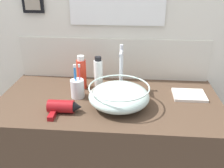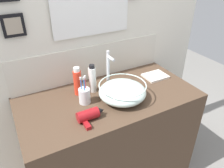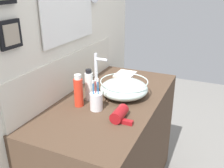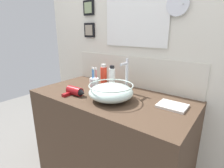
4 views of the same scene
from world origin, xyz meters
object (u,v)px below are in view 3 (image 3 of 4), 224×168
(faucet, at_px, (97,71))
(hair_drier, at_px, (121,113))
(toothbrush_cup, at_px, (96,101))
(hand_towel, at_px, (125,74))
(spray_bottle, at_px, (89,86))
(glass_bowl_sink, at_px, (124,88))
(soap_dispenser, at_px, (78,91))

(faucet, distance_m, hair_drier, 0.44)
(toothbrush_cup, xyz_separation_m, hand_towel, (0.66, 0.06, -0.05))
(faucet, height_order, spray_bottle, faucet)
(toothbrush_cup, bearing_deg, hand_towel, 5.42)
(glass_bowl_sink, bearing_deg, spray_bottle, 125.25)
(glass_bowl_sink, height_order, toothbrush_cup, toothbrush_cup)
(faucet, distance_m, hand_towel, 0.44)
(toothbrush_cup, distance_m, hand_towel, 0.67)
(soap_dispenser, height_order, hand_towel, soap_dispenser)
(glass_bowl_sink, relative_size, spray_bottle, 1.54)
(spray_bottle, xyz_separation_m, hand_towel, (0.55, -0.05, -0.10))
(glass_bowl_sink, xyz_separation_m, spray_bottle, (-0.14, 0.20, 0.04))
(toothbrush_cup, relative_size, hand_towel, 1.11)
(glass_bowl_sink, distance_m, spray_bottle, 0.24)
(hand_towel, bearing_deg, faucet, 172.10)
(glass_bowl_sink, distance_m, toothbrush_cup, 0.26)
(hair_drier, bearing_deg, hand_towel, 19.23)
(soap_dispenser, bearing_deg, spray_bottle, -8.88)
(faucet, relative_size, spray_bottle, 1.33)
(soap_dispenser, bearing_deg, hand_towel, -5.55)
(glass_bowl_sink, relative_size, hair_drier, 1.86)
(hand_towel, bearing_deg, spray_bottle, 175.11)
(toothbrush_cup, height_order, hand_towel, toothbrush_cup)
(glass_bowl_sink, bearing_deg, hand_towel, 20.00)
(hair_drier, height_order, hand_towel, hair_drier)
(hand_towel, bearing_deg, glass_bowl_sink, -160.00)
(soap_dispenser, xyz_separation_m, hand_towel, (0.66, -0.06, -0.09))
(toothbrush_cup, relative_size, spray_bottle, 0.97)
(toothbrush_cup, bearing_deg, spray_bottle, 45.00)
(glass_bowl_sink, height_order, spray_bottle, spray_bottle)
(faucet, bearing_deg, soap_dispenser, 178.39)
(faucet, bearing_deg, hair_drier, -133.67)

